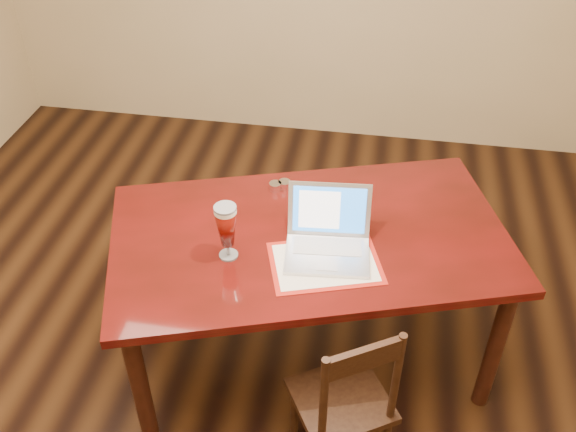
# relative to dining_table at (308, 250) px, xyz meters

# --- Properties ---
(ground) EXTENTS (5.00, 5.00, 0.00)m
(ground) POSITION_rel_dining_table_xyz_m (-0.39, -0.22, -0.74)
(ground) COLOR black
(ground) RESTS_ON ground
(room_shell) EXTENTS (4.51, 5.01, 2.71)m
(room_shell) POSITION_rel_dining_table_xyz_m (-0.39, -0.22, 1.02)
(room_shell) COLOR tan
(room_shell) RESTS_ON ground
(dining_table) EXTENTS (2.00, 1.50, 1.10)m
(dining_table) POSITION_rel_dining_table_xyz_m (0.00, 0.00, 0.00)
(dining_table) COLOR #510B0A
(dining_table) RESTS_ON ground
(dining_chair) EXTENTS (0.51, 0.51, 0.90)m
(dining_chair) POSITION_rel_dining_table_xyz_m (0.24, -0.56, -0.32)
(dining_chair) COLOR #311B0D
(dining_chair) RESTS_ON ground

